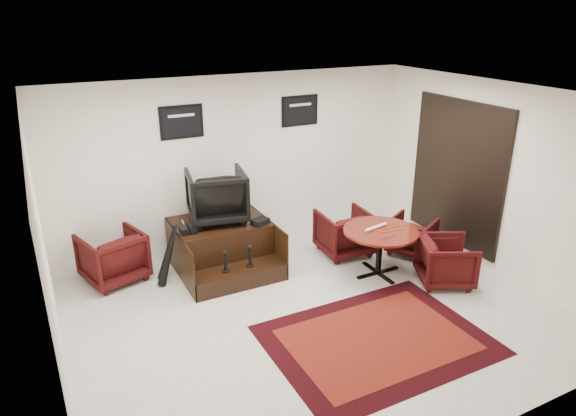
# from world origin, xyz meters

# --- Properties ---
(ground) EXTENTS (6.00, 6.00, 0.00)m
(ground) POSITION_xyz_m (0.00, 0.00, 0.00)
(ground) COLOR beige
(ground) RESTS_ON ground
(room_shell) EXTENTS (6.02, 5.02, 2.81)m
(room_shell) POSITION_xyz_m (0.41, 0.12, 1.79)
(room_shell) COLOR white
(room_shell) RESTS_ON ground
(area_rug) EXTENTS (2.57, 1.93, 0.01)m
(area_rug) POSITION_xyz_m (0.38, -0.86, 0.01)
(area_rug) COLOR black
(area_rug) RESTS_ON ground
(shine_podium) EXTENTS (1.41, 1.45, 0.73)m
(shine_podium) POSITION_xyz_m (-0.61, 1.76, 0.34)
(shine_podium) COLOR black
(shine_podium) RESTS_ON ground
(shine_chair) EXTENTS (0.97, 0.92, 0.86)m
(shine_chair) POSITION_xyz_m (-0.61, 1.91, 1.16)
(shine_chair) COLOR black
(shine_chair) RESTS_ON shine_podium
(shoes_pair) EXTENTS (0.24, 0.29, 0.10)m
(shoes_pair) POSITION_xyz_m (-1.15, 1.68, 0.78)
(shoes_pair) COLOR black
(shoes_pair) RESTS_ON shine_podium
(polish_kit) EXTENTS (0.29, 0.25, 0.09)m
(polish_kit) POSITION_xyz_m (-0.10, 1.46, 0.77)
(polish_kit) COLOR black
(polish_kit) RESTS_ON shine_podium
(umbrella_black) EXTENTS (0.35, 0.13, 0.94)m
(umbrella_black) POSITION_xyz_m (-1.47, 1.60, 0.47)
(umbrella_black) COLOR black
(umbrella_black) RESTS_ON ground
(umbrella_hooked) EXTENTS (0.32, 0.12, 0.85)m
(umbrella_hooked) POSITION_xyz_m (-1.44, 1.79, 0.42)
(umbrella_hooked) COLOR black
(umbrella_hooked) RESTS_ON ground
(armchair_side) EXTENTS (0.98, 0.94, 0.82)m
(armchair_side) POSITION_xyz_m (-2.16, 2.10, 0.41)
(armchair_side) COLOR black
(armchair_side) RESTS_ON ground
(meeting_table) EXTENTS (1.09, 1.09, 0.71)m
(meeting_table) POSITION_xyz_m (1.39, 0.49, 0.63)
(meeting_table) COLOR #4F140B
(meeting_table) RESTS_ON ground
(table_chair_back) EXTENTS (0.82, 0.77, 0.79)m
(table_chair_back) POSITION_xyz_m (1.31, 1.33, 0.40)
(table_chair_back) COLOR black
(table_chair_back) RESTS_ON ground
(table_chair_window) EXTENTS (0.85, 0.87, 0.67)m
(table_chair_window) POSITION_xyz_m (2.29, 0.83, 0.34)
(table_chair_window) COLOR black
(table_chair_window) RESTS_ON ground
(table_chair_corner) EXTENTS (0.93, 0.95, 0.74)m
(table_chair_corner) POSITION_xyz_m (2.09, -0.16, 0.37)
(table_chair_corner) COLOR black
(table_chair_corner) RESTS_ON ground
(paper_roll) EXTENTS (0.42, 0.13, 0.05)m
(paper_roll) POSITION_xyz_m (1.35, 0.57, 0.74)
(paper_roll) COLOR silver
(paper_roll) RESTS_ON meeting_table
(table_clutter) EXTENTS (0.57, 0.30, 0.01)m
(table_clutter) POSITION_xyz_m (1.47, 0.41, 0.72)
(table_clutter) COLOR #E33F0C
(table_clutter) RESTS_ON meeting_table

